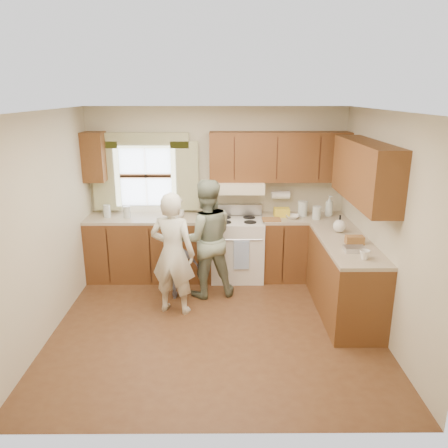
{
  "coord_description": "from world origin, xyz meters",
  "views": [
    {
      "loc": [
        0.07,
        -4.68,
        2.69
      ],
      "look_at": [
        0.1,
        0.4,
        1.15
      ],
      "focal_mm": 35.0,
      "sensor_mm": 36.0,
      "label": 1
    }
  ],
  "objects_px": {
    "woman_right": "(206,239)",
    "child": "(179,267)",
    "woman_left": "(173,254)",
    "stove": "(237,248)"
  },
  "relations": [
    {
      "from": "woman_left",
      "to": "child",
      "type": "xyz_separation_m",
      "value": [
        0.03,
        0.38,
        -0.34
      ]
    },
    {
      "from": "child",
      "to": "woman_left",
      "type": "bearing_deg",
      "value": 81.34
    },
    {
      "from": "woman_left",
      "to": "woman_right",
      "type": "xyz_separation_m",
      "value": [
        0.39,
        0.48,
        0.03
      ]
    },
    {
      "from": "woman_right",
      "to": "child",
      "type": "distance_m",
      "value": 0.52
    },
    {
      "from": "woman_left",
      "to": "woman_right",
      "type": "bearing_deg",
      "value": -114.01
    },
    {
      "from": "woman_left",
      "to": "woman_right",
      "type": "relative_size",
      "value": 0.96
    },
    {
      "from": "stove",
      "to": "woman_left",
      "type": "height_order",
      "value": "woman_left"
    },
    {
      "from": "woman_right",
      "to": "child",
      "type": "relative_size",
      "value": 1.83
    },
    {
      "from": "woman_left",
      "to": "woman_right",
      "type": "distance_m",
      "value": 0.62
    },
    {
      "from": "stove",
      "to": "woman_right",
      "type": "bearing_deg",
      "value": -126.87
    }
  ]
}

